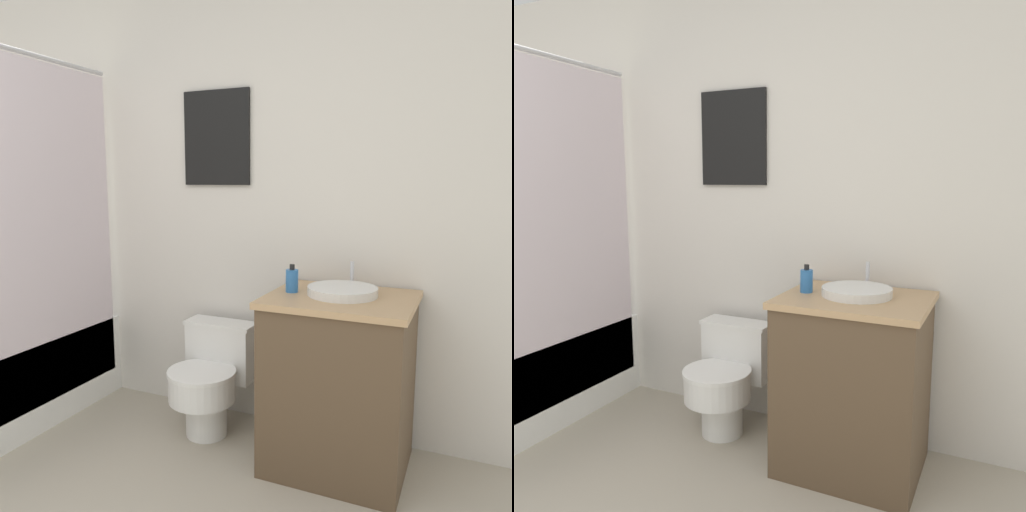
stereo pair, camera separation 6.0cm
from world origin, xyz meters
The scene contains 6 objects.
wall_back centered at (0.00, 2.27, 1.25)m, with size 3.42×0.07×2.50m.
shower_area centered at (-0.91, 1.56, 0.30)m, with size 0.56×1.36×1.98m.
toilet centered at (0.16, 2.00, 0.30)m, with size 0.39×0.48×0.58m.
vanity centered at (0.87, 1.95, 0.42)m, with size 0.66×0.56×0.83m.
sink centered at (0.87, 1.97, 0.85)m, with size 0.32×0.36×0.13m.
soap_bottle centered at (0.64, 1.94, 0.88)m, with size 0.06×0.06×0.13m.
Camera 1 is at (1.42, -0.23, 1.36)m, focal length 35.00 mm.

